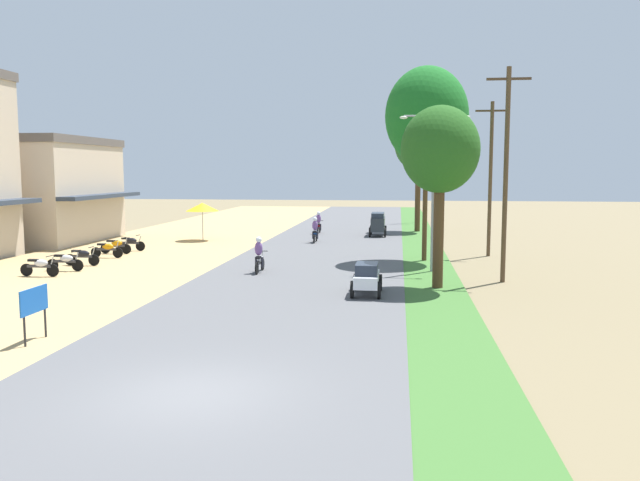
{
  "coord_description": "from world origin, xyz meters",
  "views": [
    {
      "loc": [
        4.22,
        -12.4,
        4.71
      ],
      "look_at": [
        0.41,
        18.39,
        1.31
      ],
      "focal_mm": 35.69,
      "sensor_mm": 36.0,
      "label": 1
    }
  ],
  "objects_px": {
    "median_tree_nearest": "(440,151)",
    "motorbike_foreground_rider": "(259,256)",
    "parked_motorbike_second": "(40,265)",
    "parked_motorbike_third": "(65,261)",
    "median_tree_second": "(427,116)",
    "parked_motorbike_seventh": "(131,242)",
    "car_van_charcoal": "(378,223)",
    "utility_pole_near": "(490,176)",
    "utility_pole_far": "(506,172)",
    "parked_motorbike_sixth": "(116,245)",
    "street_signboard": "(34,304)",
    "parked_motorbike_fourth": "(82,256)",
    "median_tree_third": "(419,145)",
    "motorbike_ahead_second": "(315,231)",
    "car_sedan_white": "(367,277)",
    "parked_motorbike_fifth": "(107,249)",
    "streetlamp_near": "(433,180)",
    "streetlamp_mid": "(417,173)",
    "vendor_umbrella": "(202,207)",
    "motorbike_ahead_third": "(319,223)"
  },
  "relations": [
    {
      "from": "median_tree_nearest",
      "to": "motorbike_foreground_rider",
      "type": "bearing_deg",
      "value": 161.02
    },
    {
      "from": "parked_motorbike_second",
      "to": "median_tree_nearest",
      "type": "xyz_separation_m",
      "value": [
        17.31,
        -0.54,
        4.92
      ]
    },
    {
      "from": "parked_motorbike_second",
      "to": "motorbike_foreground_rider",
      "type": "bearing_deg",
      "value": 12.99
    },
    {
      "from": "parked_motorbike_third",
      "to": "median_tree_second",
      "type": "xyz_separation_m",
      "value": [
        16.76,
        5.63,
        6.93
      ]
    },
    {
      "from": "parked_motorbike_seventh",
      "to": "car_van_charcoal",
      "type": "relative_size",
      "value": 0.75
    },
    {
      "from": "utility_pole_near",
      "to": "utility_pole_far",
      "type": "height_order",
      "value": "utility_pole_far"
    },
    {
      "from": "parked_motorbike_second",
      "to": "utility_pole_far",
      "type": "relative_size",
      "value": 0.2
    },
    {
      "from": "parked_motorbike_second",
      "to": "median_tree_nearest",
      "type": "height_order",
      "value": "median_tree_nearest"
    },
    {
      "from": "parked_motorbike_sixth",
      "to": "street_signboard",
      "type": "distance_m",
      "value": 18.95
    },
    {
      "from": "parked_motorbike_third",
      "to": "parked_motorbike_seventh",
      "type": "relative_size",
      "value": 1.0
    },
    {
      "from": "parked_motorbike_fourth",
      "to": "street_signboard",
      "type": "relative_size",
      "value": 1.2
    },
    {
      "from": "median_tree_third",
      "to": "motorbike_ahead_second",
      "type": "relative_size",
      "value": 4.84
    },
    {
      "from": "parked_motorbike_third",
      "to": "median_tree_third",
      "type": "distance_m",
      "value": 28.32
    },
    {
      "from": "parked_motorbike_third",
      "to": "car_sedan_white",
      "type": "bearing_deg",
      "value": -15.8
    },
    {
      "from": "parked_motorbike_fourth",
      "to": "parked_motorbike_fifth",
      "type": "distance_m",
      "value": 2.85
    },
    {
      "from": "parked_motorbike_sixth",
      "to": "utility_pole_near",
      "type": "bearing_deg",
      "value": 5.57
    },
    {
      "from": "parked_motorbike_fifth",
      "to": "median_tree_third",
      "type": "relative_size",
      "value": 0.21
    },
    {
      "from": "streetlamp_near",
      "to": "parked_motorbike_fifth",
      "type": "bearing_deg",
      "value": 171.47
    },
    {
      "from": "median_tree_third",
      "to": "car_sedan_white",
      "type": "distance_m",
      "value": 26.75
    },
    {
      "from": "median_tree_second",
      "to": "car_sedan_white",
      "type": "distance_m",
      "value": 12.05
    },
    {
      "from": "parked_motorbike_seventh",
      "to": "median_tree_third",
      "type": "relative_size",
      "value": 0.21
    },
    {
      "from": "parked_motorbike_sixth",
      "to": "street_signboard",
      "type": "bearing_deg",
      "value": -71.62
    },
    {
      "from": "parked_motorbike_second",
      "to": "utility_pole_near",
      "type": "xyz_separation_m",
      "value": [
        20.71,
        9.85,
        3.87
      ]
    },
    {
      "from": "streetlamp_mid",
      "to": "vendor_umbrella",
      "type": "bearing_deg",
      "value": -131.46
    },
    {
      "from": "car_sedan_white",
      "to": "motorbike_ahead_second",
      "type": "xyz_separation_m",
      "value": [
        -4.21,
        17.15,
        0.11
      ]
    },
    {
      "from": "parked_motorbike_fourth",
      "to": "median_tree_nearest",
      "type": "relative_size",
      "value": 0.25
    },
    {
      "from": "car_van_charcoal",
      "to": "motorbike_foreground_rider",
      "type": "relative_size",
      "value": 1.34
    },
    {
      "from": "median_tree_second",
      "to": "streetlamp_mid",
      "type": "bearing_deg",
      "value": 89.5
    },
    {
      "from": "vendor_umbrella",
      "to": "motorbike_ahead_second",
      "type": "bearing_deg",
      "value": -3.52
    },
    {
      "from": "car_sedan_white",
      "to": "motorbike_ahead_second",
      "type": "height_order",
      "value": "motorbike_ahead_second"
    },
    {
      "from": "median_tree_second",
      "to": "car_sedan_white",
      "type": "xyz_separation_m",
      "value": [
        -2.51,
        -9.67,
        -6.74
      ]
    },
    {
      "from": "utility_pole_far",
      "to": "motorbike_foreground_rider",
      "type": "xyz_separation_m",
      "value": [
        -10.73,
        0.77,
        -3.83
      ]
    },
    {
      "from": "median_tree_nearest",
      "to": "parked_motorbike_second",
      "type": "bearing_deg",
      "value": 178.22
    },
    {
      "from": "utility_pole_far",
      "to": "motorbike_foreground_rider",
      "type": "distance_m",
      "value": 11.42
    },
    {
      "from": "parked_motorbike_sixth",
      "to": "median_tree_third",
      "type": "height_order",
      "value": "median_tree_third"
    },
    {
      "from": "utility_pole_far",
      "to": "motorbike_foreground_rider",
      "type": "height_order",
      "value": "utility_pole_far"
    },
    {
      "from": "parked_motorbike_fifth",
      "to": "motorbike_ahead_third",
      "type": "relative_size",
      "value": 1.0
    },
    {
      "from": "street_signboard",
      "to": "median_tree_second",
      "type": "xyz_separation_m",
      "value": [
        11.18,
        17.38,
        6.37
      ]
    },
    {
      "from": "median_tree_nearest",
      "to": "motorbike_ahead_third",
      "type": "xyz_separation_m",
      "value": [
        -7.46,
        21.1,
        -4.62
      ]
    },
    {
      "from": "parked_motorbike_fourth",
      "to": "motorbike_ahead_third",
      "type": "distance_m",
      "value": 19.73
    },
    {
      "from": "median_tree_third",
      "to": "parked_motorbike_third",
      "type": "bearing_deg",
      "value": -127.56
    },
    {
      "from": "motorbike_ahead_third",
      "to": "vendor_umbrella",
      "type": "bearing_deg",
      "value": -143.22
    },
    {
      "from": "median_tree_second",
      "to": "median_tree_third",
      "type": "distance_m",
      "value": 16.3
    },
    {
      "from": "parked_motorbike_second",
      "to": "street_signboard",
      "type": "distance_m",
      "value": 11.76
    },
    {
      "from": "median_tree_nearest",
      "to": "median_tree_second",
      "type": "distance_m",
      "value": 8.02
    },
    {
      "from": "median_tree_nearest",
      "to": "car_van_charcoal",
      "type": "xyz_separation_m",
      "value": [
        -3.04,
        19.88,
        -4.45
      ]
    },
    {
      "from": "parked_motorbike_sixth",
      "to": "parked_motorbike_seventh",
      "type": "relative_size",
      "value": 1.0
    },
    {
      "from": "parked_motorbike_seventh",
      "to": "streetlamp_near",
      "type": "height_order",
      "value": "streetlamp_near"
    },
    {
      "from": "utility_pole_far",
      "to": "car_sedan_white",
      "type": "xyz_separation_m",
      "value": [
        -5.59,
        -3.84,
        -3.94
      ]
    },
    {
      "from": "median_tree_third",
      "to": "motorbike_ahead_second",
      "type": "height_order",
      "value": "median_tree_third"
    }
  ]
}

